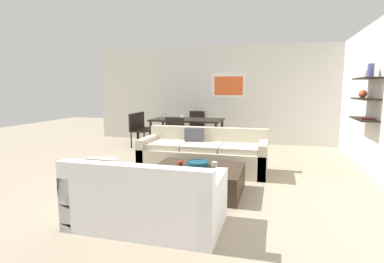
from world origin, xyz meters
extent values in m
plane|color=tan|center=(0.00, 0.00, 0.00)|extent=(18.00, 18.00, 0.00)
cube|color=silver|center=(0.30, 3.53, 1.35)|extent=(8.40, 0.06, 2.70)
cube|color=white|center=(0.08, 3.48, 1.60)|extent=(0.93, 0.02, 0.64)
cube|color=#E55926|center=(0.08, 3.47, 1.60)|extent=(0.79, 0.01, 0.51)
cube|color=silver|center=(3.03, 0.60, 1.35)|extent=(0.06, 8.20, 2.70)
cube|color=black|center=(2.86, 0.76, 1.70)|extent=(0.28, 0.90, 0.02)
cube|color=black|center=(2.86, 0.76, 1.35)|extent=(0.28, 0.90, 0.02)
cube|color=black|center=(2.86, 0.76, 1.00)|extent=(0.28, 0.90, 0.02)
cylinder|color=#4C518C|center=(2.86, 0.56, 1.82)|extent=(0.10, 0.10, 0.22)
sphere|color=#D85933|center=(2.86, 0.94, 1.43)|extent=(0.14, 0.14, 0.14)
cylinder|color=silver|center=(2.86, 0.81, 1.77)|extent=(0.07, 0.07, 0.12)
cube|color=#4C1E19|center=(2.86, 0.61, 1.03)|extent=(0.20, 0.28, 0.03)
cube|color=beige|center=(0.11, 0.30, 0.21)|extent=(2.32, 0.90, 0.42)
cube|color=beige|center=(0.11, 0.67, 0.60)|extent=(2.32, 0.16, 0.36)
cube|color=beige|center=(-0.98, 0.30, 0.30)|extent=(0.14, 0.90, 0.60)
cube|color=beige|center=(1.19, 0.30, 0.30)|extent=(0.14, 0.90, 0.60)
cube|color=beige|center=(-0.57, 0.26, 0.47)|extent=(0.66, 0.70, 0.10)
cube|color=beige|center=(0.11, 0.26, 0.47)|extent=(0.66, 0.70, 0.10)
cube|color=beige|center=(0.79, 0.26, 0.47)|extent=(0.66, 0.70, 0.10)
cube|color=#4C4C56|center=(-0.12, 0.49, 0.60)|extent=(0.37, 0.17, 0.36)
cube|color=white|center=(0.03, -2.09, 0.21)|extent=(1.66, 0.90, 0.42)
cube|color=white|center=(0.03, -2.46, 0.60)|extent=(1.66, 0.16, 0.36)
cube|color=white|center=(0.79, -2.09, 0.30)|extent=(0.14, 0.90, 0.60)
cube|color=white|center=(-0.73, -2.09, 0.30)|extent=(0.14, 0.90, 0.60)
cube|color=white|center=(0.37, -2.05, 0.47)|extent=(0.67, 0.70, 0.10)
cube|color=white|center=(-0.32, -2.05, 0.47)|extent=(0.67, 0.70, 0.10)
cube|color=beige|center=(-0.40, -2.28, 0.60)|extent=(0.36, 0.12, 0.36)
cube|color=#38281E|center=(0.30, -0.89, 0.19)|extent=(1.30, 1.01, 0.38)
cylinder|color=navy|center=(0.29, -0.83, 0.41)|extent=(0.32, 0.32, 0.06)
torus|color=navy|center=(0.29, -0.83, 0.44)|extent=(0.33, 0.33, 0.02)
cylinder|color=silver|center=(0.53, -0.77, 0.42)|extent=(0.09, 0.09, 0.07)
sphere|color=red|center=(0.02, -0.84, 0.42)|extent=(0.08, 0.08, 0.08)
cube|color=black|center=(-0.81, 2.40, 0.73)|extent=(1.78, 0.99, 0.04)
cylinder|color=black|center=(-1.64, 1.97, 0.35)|extent=(0.06, 0.06, 0.71)
cylinder|color=black|center=(0.02, 1.97, 0.35)|extent=(0.06, 0.06, 0.71)
cylinder|color=black|center=(-1.64, 2.83, 0.35)|extent=(0.06, 0.06, 0.71)
cylinder|color=black|center=(0.02, 2.83, 0.35)|extent=(0.06, 0.06, 0.71)
cube|color=black|center=(-2.02, 2.18, 0.43)|extent=(0.44, 0.44, 0.04)
cube|color=black|center=(-2.22, 2.18, 0.67)|extent=(0.04, 0.44, 0.43)
cylinder|color=black|center=(-1.84, 2.00, 0.21)|extent=(0.04, 0.04, 0.41)
cylinder|color=black|center=(-1.84, 2.36, 0.21)|extent=(0.04, 0.04, 0.41)
cylinder|color=black|center=(-2.20, 2.00, 0.21)|extent=(0.04, 0.04, 0.41)
cylinder|color=black|center=(-2.20, 2.36, 0.21)|extent=(0.04, 0.04, 0.41)
cube|color=black|center=(-0.81, 3.21, 0.43)|extent=(0.44, 0.44, 0.04)
cube|color=black|center=(-0.81, 3.41, 0.67)|extent=(0.44, 0.04, 0.43)
cylinder|color=black|center=(-0.99, 3.03, 0.21)|extent=(0.04, 0.04, 0.41)
cylinder|color=black|center=(-0.63, 3.03, 0.21)|extent=(0.04, 0.04, 0.41)
cylinder|color=black|center=(-0.99, 3.39, 0.21)|extent=(0.04, 0.04, 0.41)
cylinder|color=black|center=(-0.63, 3.39, 0.21)|extent=(0.04, 0.04, 0.41)
cube|color=black|center=(-2.02, 2.62, 0.43)|extent=(0.44, 0.44, 0.04)
cube|color=black|center=(-2.22, 2.62, 0.67)|extent=(0.04, 0.44, 0.43)
cylinder|color=black|center=(-1.84, 2.44, 0.21)|extent=(0.04, 0.04, 0.41)
cylinder|color=black|center=(-1.84, 2.80, 0.21)|extent=(0.04, 0.04, 0.41)
cylinder|color=black|center=(-2.20, 2.44, 0.21)|extent=(0.04, 0.04, 0.41)
cylinder|color=black|center=(-2.20, 2.80, 0.21)|extent=(0.04, 0.04, 0.41)
cube|color=black|center=(-0.81, 1.59, 0.43)|extent=(0.44, 0.44, 0.04)
cube|color=black|center=(-0.81, 1.39, 0.67)|extent=(0.44, 0.04, 0.43)
cylinder|color=black|center=(-0.63, 1.77, 0.21)|extent=(0.04, 0.04, 0.41)
cylinder|color=black|center=(-0.99, 1.77, 0.21)|extent=(0.04, 0.04, 0.41)
cylinder|color=black|center=(-0.63, 1.41, 0.21)|extent=(0.04, 0.04, 0.41)
cylinder|color=black|center=(-0.99, 1.41, 0.21)|extent=(0.04, 0.04, 0.41)
cylinder|color=silver|center=(-0.81, 1.97, 0.75)|extent=(0.06, 0.06, 0.01)
cylinder|color=silver|center=(-0.81, 1.97, 0.79)|extent=(0.01, 0.01, 0.06)
cylinder|color=silver|center=(-0.81, 1.97, 0.86)|extent=(0.08, 0.08, 0.07)
cylinder|color=silver|center=(-1.48, 2.52, 0.75)|extent=(0.06, 0.06, 0.01)
cylinder|color=silver|center=(-1.48, 2.52, 0.79)|extent=(0.01, 0.01, 0.06)
cylinder|color=silver|center=(-1.48, 2.52, 0.85)|extent=(0.07, 0.07, 0.07)
cylinder|color=silver|center=(-1.48, 2.28, 0.75)|extent=(0.06, 0.06, 0.01)
cylinder|color=silver|center=(-1.48, 2.28, 0.80)|extent=(0.01, 0.01, 0.09)
cylinder|color=silver|center=(-1.48, 2.28, 0.89)|extent=(0.07, 0.07, 0.09)
camera|label=1|loc=(1.39, -5.17, 1.53)|focal=28.89mm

